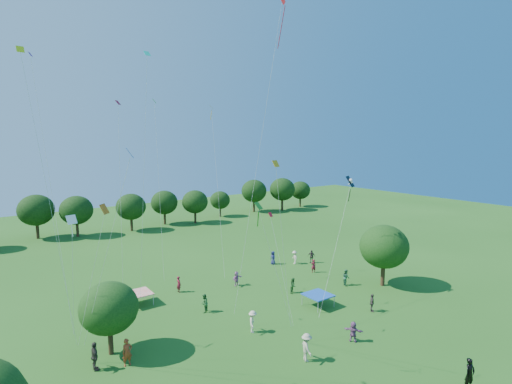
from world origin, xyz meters
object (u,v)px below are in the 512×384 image
object	(u,v)px
near_tree_north	(109,308)
tent_red_stripe	(138,293)
pirate_kite	(350,184)
man_in_black	(470,374)
tent_blue	(318,295)
near_tree_east	(384,247)
red_high_kite	(274,58)

from	to	relation	value
near_tree_north	tent_red_stripe	size ratio (longest dim) A/B	2.33
tent_red_stripe	pirate_kite	size ratio (longest dim) A/B	0.22
man_in_black	tent_blue	bearing A→B (deg)	93.10
tent_red_stripe	tent_blue	size ratio (longest dim) A/B	1.00
near_tree_east	pirate_kite	bearing A→B (deg)	171.92
near_tree_north	tent_blue	world-z (taller)	near_tree_north
near_tree_north	near_tree_east	xyz separation A→B (m)	(26.23, -2.99, 0.73)
man_in_black	tent_red_stripe	bearing A→B (deg)	124.22
near_tree_east	tent_blue	size ratio (longest dim) A/B	2.84
near_tree_east	tent_red_stripe	bearing A→B (deg)	155.11
near_tree_east	pirate_kite	distance (m)	8.12
man_in_black	pirate_kite	bearing A→B (deg)	77.05
near_tree_north	tent_blue	size ratio (longest dim) A/B	2.33
near_tree_north	near_tree_east	size ratio (longest dim) A/B	0.82
near_tree_east	red_high_kite	size ratio (longest dim) A/B	0.26
near_tree_north	red_high_kite	xyz separation A→B (m)	(11.80, -3.11, 17.36)
tent_red_stripe	near_tree_north	bearing A→B (deg)	-122.47
tent_red_stripe	tent_blue	distance (m)	16.13
pirate_kite	man_in_black	bearing A→B (deg)	-111.24
pirate_kite	near_tree_east	bearing A→B (deg)	-8.08
tent_blue	pirate_kite	size ratio (longest dim) A/B	0.22
tent_red_stripe	man_in_black	xyz separation A→B (m)	(11.52, -23.69, -0.07)
near_tree_north	pirate_kite	distance (m)	22.91
near_tree_north	man_in_black	distance (m)	23.20
red_high_kite	man_in_black	bearing A→B (deg)	-72.59
near_tree_north	man_in_black	size ratio (longest dim) A/B	2.65
man_in_black	red_high_kite	distance (m)	24.27
near_tree_east	red_high_kite	world-z (taller)	red_high_kite
near_tree_east	near_tree_north	bearing A→B (deg)	173.49
near_tree_east	tent_red_stripe	size ratio (longest dim) A/B	2.84
near_tree_north	pirate_kite	size ratio (longest dim) A/B	0.51
near_tree_east	man_in_black	xyz separation A→B (m)	(-10.20, -13.61, -3.09)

